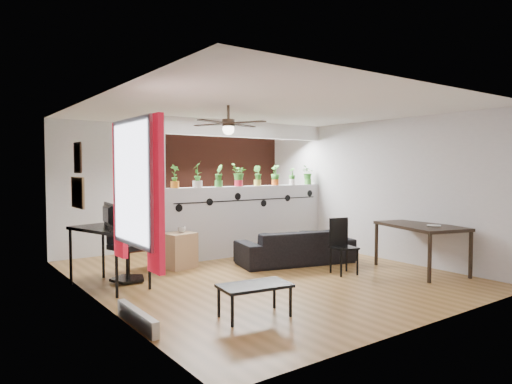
% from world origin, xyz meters
% --- Properties ---
extents(room_shell, '(6.30, 7.10, 2.90)m').
position_xyz_m(room_shell, '(0.00, 0.00, 1.30)').
color(room_shell, brown).
rests_on(room_shell, ground).
extents(partition_wall, '(3.60, 0.18, 1.35)m').
position_xyz_m(partition_wall, '(0.80, 1.50, 0.68)').
color(partition_wall, '#BCBCC1').
rests_on(partition_wall, ground).
extents(ceiling_header, '(3.60, 0.18, 0.30)m').
position_xyz_m(ceiling_header, '(0.80, 1.50, 2.45)').
color(ceiling_header, white).
rests_on(ceiling_header, room_shell).
extents(pier_column, '(0.22, 0.20, 2.60)m').
position_xyz_m(pier_column, '(-1.11, 1.50, 1.30)').
color(pier_column, '#BCBCC1').
rests_on(pier_column, ground).
extents(brick_panel, '(3.90, 0.05, 2.60)m').
position_xyz_m(brick_panel, '(0.80, 2.97, 1.30)').
color(brick_panel, '#973F2B').
rests_on(brick_panel, ground).
extents(vine_decal, '(3.31, 0.01, 0.30)m').
position_xyz_m(vine_decal, '(0.80, 1.40, 1.08)').
color(vine_decal, black).
rests_on(vine_decal, partition_wall).
extents(window_assembly, '(0.09, 1.30, 1.55)m').
position_xyz_m(window_assembly, '(-2.56, -1.20, 1.51)').
color(window_assembly, white).
rests_on(window_assembly, room_shell).
extents(baseboard_heater, '(0.08, 1.00, 0.18)m').
position_xyz_m(baseboard_heater, '(-2.54, -1.20, 0.09)').
color(baseboard_heater, silver).
rests_on(baseboard_heater, ground).
extents(corkboard, '(0.03, 0.60, 0.45)m').
position_xyz_m(corkboard, '(-2.58, 0.95, 1.35)').
color(corkboard, '#967448').
rests_on(corkboard, room_shell).
extents(framed_art, '(0.03, 0.34, 0.44)m').
position_xyz_m(framed_art, '(-2.58, 0.90, 1.85)').
color(framed_art, '#8C7259').
rests_on(framed_art, room_shell).
extents(ceiling_fan, '(1.19, 1.19, 0.43)m').
position_xyz_m(ceiling_fan, '(-0.80, -0.30, 2.31)').
color(ceiling_fan, black).
rests_on(ceiling_fan, room_shell).
extents(potted_plant_0, '(0.25, 0.27, 0.42)m').
position_xyz_m(potted_plant_0, '(-0.78, 1.50, 1.57)').
color(potted_plant_0, orange).
rests_on(potted_plant_0, partition_wall).
extents(potted_plant_1, '(0.32, 0.33, 0.48)m').
position_xyz_m(potted_plant_1, '(-0.33, 1.50, 1.60)').
color(potted_plant_1, silver).
rests_on(potted_plant_1, partition_wall).
extents(potted_plant_2, '(0.26, 0.27, 0.42)m').
position_xyz_m(potted_plant_2, '(0.12, 1.50, 1.57)').
color(potted_plant_2, '#378430').
rests_on(potted_plant_2, partition_wall).
extents(potted_plant_3, '(0.29, 0.28, 0.44)m').
position_xyz_m(potted_plant_3, '(0.57, 1.50, 1.58)').
color(potted_plant_3, red).
rests_on(potted_plant_3, partition_wall).
extents(potted_plant_4, '(0.21, 0.24, 0.41)m').
position_xyz_m(potted_plant_4, '(1.03, 1.50, 1.57)').
color(potted_plant_4, '#D6C94B').
rests_on(potted_plant_4, partition_wall).
extents(potted_plant_5, '(0.21, 0.24, 0.42)m').
position_xyz_m(potted_plant_5, '(1.48, 1.50, 1.57)').
color(potted_plant_5, orange).
rests_on(potted_plant_5, partition_wall).
extents(potted_plant_6, '(0.16, 0.19, 0.36)m').
position_xyz_m(potted_plant_6, '(1.93, 1.50, 1.54)').
color(potted_plant_6, white).
rests_on(potted_plant_6, partition_wall).
extents(potted_plant_7, '(0.25, 0.26, 0.41)m').
position_xyz_m(potted_plant_7, '(2.38, 1.50, 1.57)').
color(potted_plant_7, '#439235').
rests_on(potted_plant_7, partition_wall).
extents(sofa, '(2.09, 1.23, 0.58)m').
position_xyz_m(sofa, '(0.98, 0.29, 0.29)').
color(sofa, black).
rests_on(sofa, ground).
extents(cube_shelf, '(0.56, 0.52, 0.60)m').
position_xyz_m(cube_shelf, '(-0.88, 1.16, 0.30)').
color(cube_shelf, tan).
rests_on(cube_shelf, ground).
extents(cup, '(0.18, 0.18, 0.11)m').
position_xyz_m(cup, '(-0.83, 1.16, 0.65)').
color(cup, gray).
rests_on(cup, cube_shelf).
extents(computer_desk, '(0.93, 1.31, 0.86)m').
position_xyz_m(computer_desk, '(-2.25, 0.59, 0.78)').
color(computer_desk, black).
rests_on(computer_desk, ground).
extents(monitor, '(0.33, 0.08, 0.19)m').
position_xyz_m(monitor, '(-2.25, 0.74, 0.95)').
color(monitor, black).
rests_on(monitor, computer_desk).
extents(office_chair, '(0.55, 0.55, 1.06)m').
position_xyz_m(office_chair, '(-1.94, 0.80, 0.47)').
color(office_chair, black).
rests_on(office_chair, ground).
extents(dining_table, '(1.22, 1.60, 0.78)m').
position_xyz_m(dining_table, '(2.23, -1.41, 0.69)').
color(dining_table, black).
rests_on(dining_table, ground).
extents(book, '(0.24, 0.26, 0.02)m').
position_xyz_m(book, '(2.13, -1.71, 0.79)').
color(book, gray).
rests_on(book, dining_table).
extents(folding_chair, '(0.43, 0.43, 0.89)m').
position_xyz_m(folding_chair, '(1.08, -0.74, 0.53)').
color(folding_chair, black).
rests_on(folding_chair, ground).
extents(coffee_table, '(0.87, 0.56, 0.38)m').
position_xyz_m(coffee_table, '(-1.33, -1.69, 0.34)').
color(coffee_table, black).
rests_on(coffee_table, ground).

